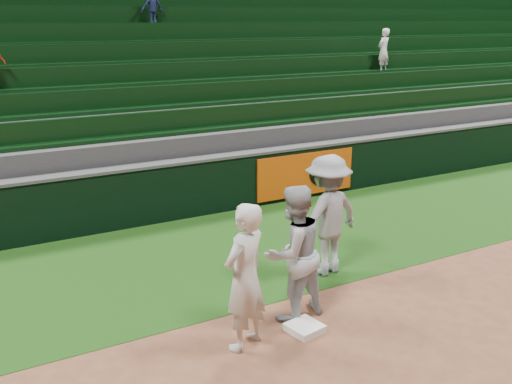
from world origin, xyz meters
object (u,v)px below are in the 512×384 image
first_baseman (245,277)px  baserunner (293,253)px  first_base (305,328)px  base_coach (327,215)px

first_baseman → baserunner: (0.95, 0.36, -0.00)m
first_base → first_baseman: 1.28m
first_baseman → base_coach: (2.22, 1.34, 0.04)m
first_baseman → base_coach: size_ratio=0.97×
first_base → base_coach: 2.17m
first_base → baserunner: size_ratio=0.22×
first_base → first_baseman: size_ratio=0.22×
base_coach → first_baseman: bearing=21.7°
first_base → base_coach: (1.34, 1.41, 0.96)m
baserunner → base_coach: base_coach is taller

